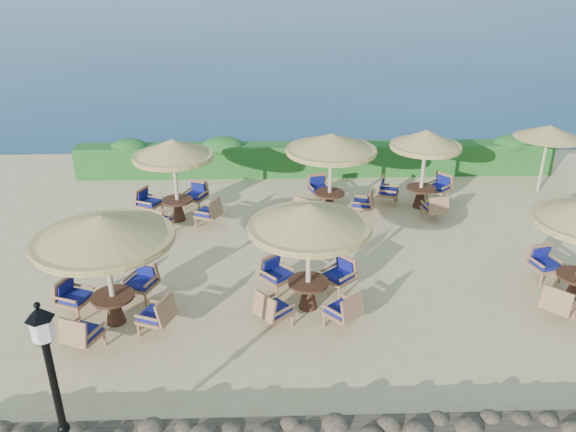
% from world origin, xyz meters
% --- Properties ---
extents(ground, '(120.00, 120.00, 0.00)m').
position_xyz_m(ground, '(0.00, 0.00, 0.00)').
color(ground, '#D9C28A').
rests_on(ground, ground).
extents(sea, '(160.00, 160.00, 0.00)m').
position_xyz_m(sea, '(0.00, 70.00, 0.00)').
color(sea, navy).
rests_on(sea, ground).
extents(hedge, '(18.00, 0.90, 1.20)m').
position_xyz_m(hedge, '(0.00, 7.20, 0.60)').
color(hedge, '#194F1B').
rests_on(hedge, ground).
extents(lamp_post, '(0.44, 0.44, 3.31)m').
position_xyz_m(lamp_post, '(-4.80, -6.80, 1.55)').
color(lamp_post, black).
rests_on(lamp_post, ground).
extents(extra_parasol, '(2.30, 2.30, 2.41)m').
position_xyz_m(extra_parasol, '(7.80, 5.20, 2.17)').
color(extra_parasol, '#C6AD8B').
rests_on(extra_parasol, ground).
extents(cafe_set_0, '(3.03, 3.03, 2.65)m').
position_xyz_m(cafe_set_0, '(-5.26, -2.40, 1.88)').
color(cafe_set_0, '#C6AD8B').
rests_on(cafe_set_0, ground).
extents(cafe_set_1, '(2.79, 2.79, 2.65)m').
position_xyz_m(cafe_set_1, '(-0.87, -1.94, 1.82)').
color(cafe_set_1, '#C6AD8B').
rests_on(cafe_set_1, ground).
extents(cafe_set_3, '(2.85, 2.85, 2.65)m').
position_xyz_m(cafe_set_3, '(-4.64, 3.11, 1.72)').
color(cafe_set_3, '#C6AD8B').
rests_on(cafe_set_3, ground).
extents(cafe_set_4, '(2.88, 2.88, 2.65)m').
position_xyz_m(cafe_set_4, '(0.17, 3.56, 1.93)').
color(cafe_set_4, '#C6AD8B').
rests_on(cafe_set_4, ground).
extents(cafe_set_5, '(2.73, 2.60, 2.65)m').
position_xyz_m(cafe_set_5, '(3.22, 3.89, 1.77)').
color(cafe_set_5, '#C6AD8B').
rests_on(cafe_set_5, ground).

